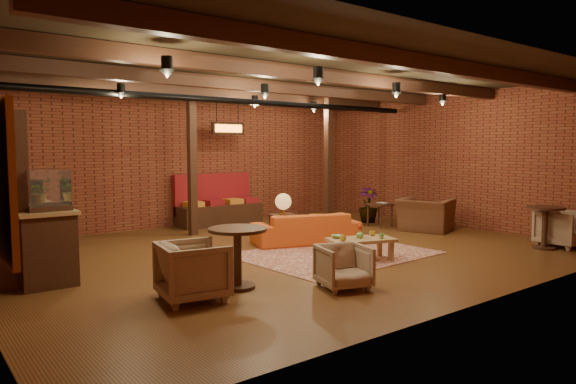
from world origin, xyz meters
TOP-DOWN VIEW (x-y plane):
  - floor at (0.00, 0.00)m, footprint 10.00×10.00m
  - ceiling at (0.00, 0.00)m, footprint 10.00×8.00m
  - wall_back at (0.00, 4.00)m, footprint 10.00×0.02m
  - wall_front at (0.00, -4.00)m, footprint 10.00×0.02m
  - wall_right at (5.00, 0.00)m, footprint 0.02×8.00m
  - ceiling_beams at (0.00, 0.00)m, footprint 9.80×6.40m
  - ceiling_pipe at (0.00, 1.60)m, footprint 9.60×0.12m
  - post_left at (-0.60, 2.60)m, footprint 0.16×0.16m
  - post_right at (2.80, 2.00)m, footprint 0.16×0.16m
  - service_counter at (-4.10, 1.00)m, footprint 0.80×2.50m
  - plant_counter at (-4.00, 1.20)m, footprint 0.35×0.39m
  - chalkboard_menu at (-4.93, -2.30)m, footprint 0.08×0.96m
  - banquette at (0.60, 3.55)m, footprint 2.10×0.70m
  - service_sign at (0.60, 3.10)m, footprint 0.86×0.06m
  - ceiling_spotlights at (0.00, 0.00)m, footprint 6.40×4.40m
  - rug at (0.49, -0.77)m, footprint 3.38×2.65m
  - sofa at (0.72, 0.34)m, footprint 2.24×1.39m
  - coffee_table at (0.45, -1.42)m, footprint 1.23×0.87m
  - side_table_lamp at (0.29, 0.52)m, footprint 0.57×0.57m
  - round_table_left at (-2.07, -1.59)m, footprint 0.79×0.79m
  - armchair_a at (-2.81, -1.72)m, footprint 0.85×0.90m
  - armchair_b at (-0.95, -2.48)m, footprint 0.78×0.75m
  - armchair_right at (3.85, -0.14)m, footprint 1.08×1.32m
  - side_table_book at (3.52, 0.94)m, footprint 0.52×0.52m
  - round_table_right at (3.94, -2.81)m, footprint 0.68×0.68m
  - armchair_far at (4.40, -2.92)m, footprint 0.78×0.73m
  - plant_tall at (3.81, 1.59)m, footprint 1.90×1.90m

SIDE VIEW (x-z plane):
  - floor at x=0.00m, z-range 0.00..0.00m
  - rug at x=0.49m, z-range 0.00..0.01m
  - sofa at x=0.72m, z-range 0.00..0.61m
  - armchair_b at x=-0.95m, z-range 0.00..0.65m
  - coffee_table at x=0.45m, z-range 0.02..0.66m
  - armchair_far at x=4.40m, z-range 0.00..0.78m
  - armchair_a at x=-2.81m, z-range 0.00..0.81m
  - armchair_right at x=3.85m, z-range 0.00..0.99m
  - banquette at x=0.60m, z-range 0.00..1.00m
  - side_table_book at x=3.52m, z-range 0.23..0.81m
  - round_table_right at x=3.94m, z-range 0.13..0.93m
  - round_table_left at x=-2.07m, z-range 0.15..0.97m
  - side_table_lamp at x=0.29m, z-range 0.26..1.28m
  - service_counter at x=-4.10m, z-range 0.00..1.60m
  - plant_counter at x=-4.00m, z-range 1.07..1.37m
  - plant_tall at x=3.81m, z-range 0.00..2.67m
  - wall_back at x=0.00m, z-range 0.00..3.20m
  - wall_front at x=0.00m, z-range 0.00..3.20m
  - wall_right at x=5.00m, z-range 0.00..3.20m
  - post_left at x=-0.60m, z-range 0.00..3.20m
  - post_right at x=2.80m, z-range 0.00..3.20m
  - chalkboard_menu at x=-4.93m, z-range 0.87..2.33m
  - service_sign at x=0.60m, z-range 2.20..2.50m
  - ceiling_pipe at x=0.00m, z-range 2.79..2.91m
  - ceiling_spotlights at x=0.00m, z-range 2.72..3.00m
  - ceiling_beams at x=0.00m, z-range 2.97..3.19m
  - ceiling at x=0.00m, z-range 3.19..3.21m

